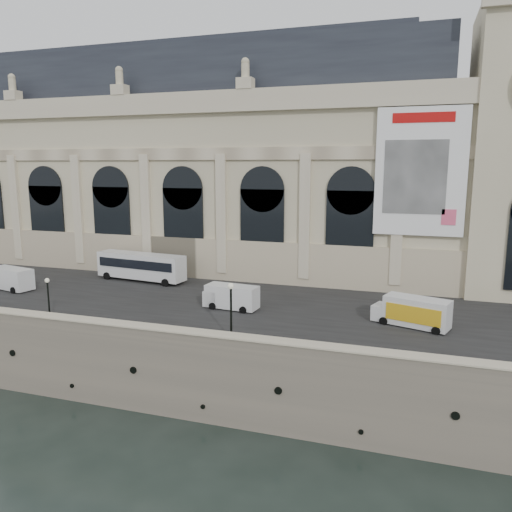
{
  "coord_description": "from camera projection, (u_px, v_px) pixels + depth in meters",
  "views": [
    {
      "loc": [
        22.82,
        -32.72,
        19.74
      ],
      "look_at": [
        5.2,
        22.0,
        9.21
      ],
      "focal_mm": 35.0,
      "sensor_mm": 36.0,
      "label": 1
    }
  ],
  "objects": [
    {
      "name": "parapet",
      "position": [
        114.0,
        329.0,
        40.44
      ],
      "size": [
        160.0,
        1.4,
        1.21
      ],
      "color": "gray",
      "rests_on": "quay"
    },
    {
      "name": "street",
      "position": [
        187.0,
        295.0,
        53.09
      ],
      "size": [
        160.0,
        24.0,
        0.06
      ],
      "primitive_type": "cube",
      "color": "#2D2D2D",
      "rests_on": "quay"
    },
    {
      "name": "box_truck",
      "position": [
        412.0,
        312.0,
        42.75
      ],
      "size": [
        6.77,
        3.95,
        2.6
      ],
      "color": "silver",
      "rests_on": "quay"
    },
    {
      "name": "bus_left",
      "position": [
        141.0,
        266.0,
        59.43
      ],
      "size": [
        11.58,
        3.76,
        3.35
      ],
      "color": "silver",
      "rests_on": "quay"
    },
    {
      "name": "ground",
      "position": [
        114.0,
        408.0,
        41.07
      ],
      "size": [
        260.0,
        260.0,
        0.0
      ],
      "primitive_type": "plane",
      "color": "black",
      "rests_on": "ground"
    },
    {
      "name": "lamp_right",
      "position": [
        231.0,
        312.0,
        39.25
      ],
      "size": [
        0.48,
        0.48,
        4.68
      ],
      "color": "black",
      "rests_on": "quay"
    },
    {
      "name": "museum",
      "position": [
        198.0,
        165.0,
        68.21
      ],
      "size": [
        69.0,
        18.7,
        29.1
      ],
      "color": "beige",
      "rests_on": "quay"
    },
    {
      "name": "lamp_left",
      "position": [
        49.0,
        300.0,
        44.09
      ],
      "size": [
        0.4,
        0.4,
        3.94
      ],
      "color": "black",
      "rests_on": "quay"
    },
    {
      "name": "van_c",
      "position": [
        229.0,
        297.0,
        48.11
      ],
      "size": [
        5.42,
        2.58,
        2.34
      ],
      "color": "silver",
      "rests_on": "quay"
    },
    {
      "name": "van_b",
      "position": [
        9.0,
        278.0,
        55.56
      ],
      "size": [
        5.85,
        3.18,
        2.46
      ],
      "color": "silver",
      "rests_on": "quay"
    },
    {
      "name": "quay",
      "position": [
        249.0,
        280.0,
        73.3
      ],
      "size": [
        160.0,
        70.0,
        6.0
      ],
      "primitive_type": "cube",
      "color": "gray",
      "rests_on": "ground"
    }
  ]
}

